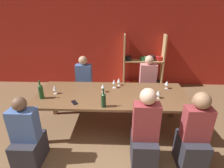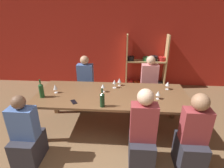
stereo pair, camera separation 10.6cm
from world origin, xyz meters
name	(u,v)px [view 1 (the left image)]	position (x,y,z in m)	size (l,w,h in m)	color
wall_back_red	(116,39)	(0.00, 3.83, 1.35)	(8.80, 0.06, 2.70)	red
shelf_unit	(143,68)	(0.80, 3.63, 0.55)	(1.14, 0.30, 1.52)	tan
dining_table	(112,97)	(-0.03, 1.53, 0.67)	(2.68, 1.09, 0.73)	brown
wine_bottle_green	(41,91)	(-1.21, 1.32, 0.87)	(0.08, 0.08, 0.32)	#1E4C23
wine_bottle_dark	(104,99)	(-0.14, 1.08, 0.86)	(0.07, 0.07, 0.31)	#19381E
wine_glass_white_a	(167,83)	(1.00, 1.81, 0.85)	(0.08, 0.08, 0.16)	white
wine_glass_red_a	(194,99)	(1.26, 1.15, 0.86)	(0.06, 0.06, 0.18)	white
wine_glass_empty_a	(114,82)	(0.01, 1.80, 0.86)	(0.07, 0.07, 0.17)	white
wine_glass_white_b	(158,93)	(0.76, 1.40, 0.84)	(0.08, 0.08, 0.14)	white
wine_glass_white_c	(145,91)	(0.53, 1.44, 0.85)	(0.06, 0.06, 0.17)	white
wine_glass_red_b	(119,80)	(0.10, 1.93, 0.84)	(0.07, 0.07, 0.15)	white
wine_glass_white_d	(103,86)	(-0.19, 1.61, 0.85)	(0.07, 0.07, 0.16)	white
wine_glass_white_e	(55,88)	(-1.04, 1.51, 0.85)	(0.07, 0.07, 0.17)	white
cell_phone	(74,103)	(-0.62, 1.19, 0.74)	(0.14, 0.16, 0.01)	black
person_near_a	(193,140)	(1.13, 0.70, 0.45)	(0.35, 0.44, 1.18)	#2D2D38
person_far_a	(147,89)	(0.75, 2.41, 0.45)	(0.36, 0.45, 1.23)	#2D2D38
person_near_b	(28,140)	(-1.21, 0.68, 0.39)	(0.37, 0.46, 1.08)	#2D2D38
person_far_b	(85,88)	(-0.69, 2.41, 0.45)	(0.35, 0.44, 1.20)	#2D2D38
person_near_c	(144,138)	(0.46, 0.69, 0.47)	(0.35, 0.43, 1.23)	#2D2D38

